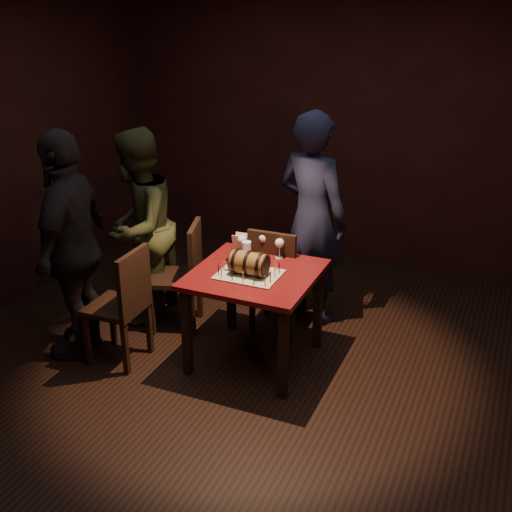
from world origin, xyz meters
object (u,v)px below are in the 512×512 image
wine_glass_left (242,241)px  person_back (312,219)px  chair_back (276,275)px  chair_left_front (124,300)px  pub_table (255,286)px  wine_glass_right (280,244)px  pint_of_ale (247,251)px  barrel_cake (249,263)px  person_left_rear (138,228)px  chair_left_rear (184,270)px  wine_glass_mid (263,239)px  person_left_front (72,246)px

wine_glass_left → person_back: 0.70m
chair_back → chair_left_front: 1.24m
pub_table → chair_left_front: size_ratio=0.97×
chair_back → chair_left_front: same height
wine_glass_right → pint_of_ale: size_ratio=1.07×
pint_of_ale → wine_glass_left: bearing=132.8°
wine_glass_left → pint_of_ale: wine_glass_left is taller
barrel_cake → person_left_rear: size_ratio=0.19×
barrel_cake → pint_of_ale: 0.29m
chair_left_front → person_back: 1.68m
chair_back → chair_left_rear: size_ratio=1.00×
chair_left_front → person_left_rear: (-0.29, 0.68, 0.31)m
barrel_cake → wine_glass_mid: bearing=99.4°
pint_of_ale → person_left_front: (-1.17, -0.59, 0.07)m
wine_glass_right → person_left_rear: (-1.25, -0.05, -0.04)m
chair_back → person_left_front: (-1.31, -0.87, 0.37)m
wine_glass_right → chair_left_front: size_ratio=0.17×
barrel_cake → chair_left_rear: bearing=156.1°
chair_back → wine_glass_right: bearing=-59.8°
pint_of_ale → chair_back: chair_back is taller
barrel_cake → person_back: bearing=79.9°
pub_table → chair_back: size_ratio=0.97×
chair_left_front → person_back: person_back is taller
wine_glass_right → person_left_rear: 1.25m
wine_glass_mid → person_left_rear: bearing=-175.0°
wine_glass_mid → person_left_front: person_left_front is taller
chair_left_front → pint_of_ale: bearing=38.2°
wine_glass_mid → wine_glass_right: size_ratio=1.00×
pub_table → person_back: person_back is taller
wine_glass_right → person_left_rear: person_left_rear is taller
pint_of_ale → person_left_front: size_ratio=0.08×
barrel_cake → wine_glass_mid: size_ratio=2.01×
barrel_cake → person_left_rear: person_left_rear is taller
pub_table → wine_glass_mid: size_ratio=5.59×
wine_glass_left → chair_back: size_ratio=0.17×
pint_of_ale → chair_left_front: bearing=-141.8°
barrel_cake → wine_glass_left: 0.40m
wine_glass_right → wine_glass_left: bearing=-169.9°
pub_table → chair_back: 0.49m
chair_back → barrel_cake: bearing=-89.6°
wine_glass_left → chair_left_rear: size_ratio=0.17×
chair_back → chair_left_rear: (-0.73, -0.22, 0.00)m
wine_glass_left → wine_glass_right: 0.30m
wine_glass_left → barrel_cake: bearing=-58.1°
pub_table → barrel_cake: 0.22m
wine_glass_right → pint_of_ale: 0.26m
chair_back → pub_table: bearing=-87.6°
wine_glass_mid → person_back: person_back is taller
chair_back → wine_glass_mid: bearing=-124.8°
pub_table → pint_of_ale: size_ratio=6.00×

